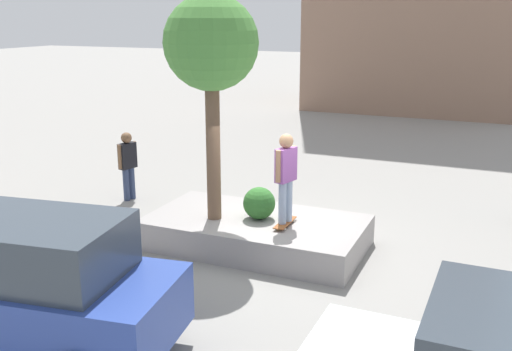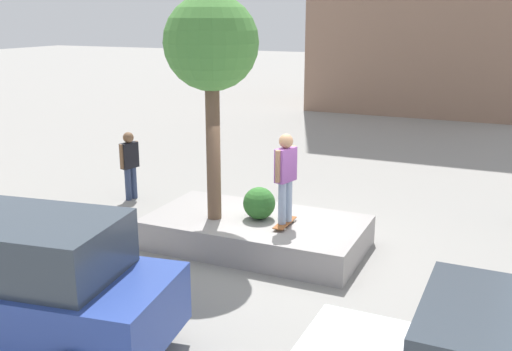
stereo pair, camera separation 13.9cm
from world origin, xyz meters
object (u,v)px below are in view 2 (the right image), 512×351
object	(u,v)px
skateboarder	(286,172)
bystander_watching	(130,161)
planter_ledge	(256,232)
plaza_tree	(211,47)
sedan_parked	(25,285)
skateboard	(285,223)

from	to	relation	value
skateboarder	bystander_watching	distance (m)	5.24
planter_ledge	plaza_tree	xyz separation A→B (m)	(0.78, 0.30, 3.69)
skateboarder	sedan_parked	world-z (taller)	skateboarder
skateboard	bystander_watching	world-z (taller)	bystander_watching
skateboarder	skateboard	bearing A→B (deg)	90.00
plaza_tree	planter_ledge	bearing A→B (deg)	-158.77
skateboard	sedan_parked	bearing A→B (deg)	66.73
plaza_tree	sedan_parked	distance (m)	5.42
planter_ledge	plaza_tree	world-z (taller)	plaza_tree
sedan_parked	planter_ledge	bearing A→B (deg)	-105.34
planter_ledge	skateboarder	bearing A→B (deg)	167.63
skateboard	skateboarder	world-z (taller)	skateboarder
plaza_tree	skateboard	world-z (taller)	plaza_tree
sedan_parked	bystander_watching	size ratio (longest dim) A/B	2.57
planter_ledge	sedan_parked	world-z (taller)	sedan_parked
planter_ledge	sedan_parked	size ratio (longest dim) A/B	0.97
plaza_tree	bystander_watching	bearing A→B (deg)	-29.05
planter_ledge	skateboarder	xyz separation A→B (m)	(-0.68, 0.15, 1.38)
sedan_parked	plaza_tree	bearing A→B (deg)	-96.80
sedan_parked	bystander_watching	xyz separation A→B (m)	(2.89, -6.40, -0.00)
plaza_tree	skateboarder	xyz separation A→B (m)	(-1.46, -0.15, -2.31)
plaza_tree	sedan_parked	size ratio (longest dim) A/B	0.98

